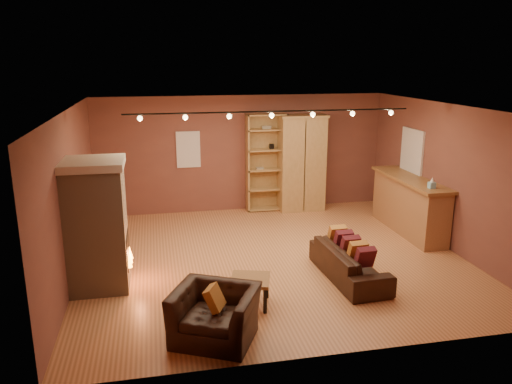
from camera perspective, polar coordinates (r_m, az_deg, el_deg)
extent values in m
plane|color=#AA663C|center=(9.48, 1.96, -7.52)|extent=(7.00, 7.00, 0.00)
plane|color=brown|center=(8.80, 2.12, 9.58)|extent=(7.00, 7.00, 0.00)
cube|color=brown|center=(12.15, -1.58, 4.41)|extent=(7.00, 0.02, 2.80)
cube|color=brown|center=(8.91, -20.41, -0.46)|extent=(0.02, 6.50, 2.80)
cube|color=brown|center=(10.42, 21.11, 1.62)|extent=(0.02, 6.50, 2.80)
cube|color=tan|center=(8.39, -17.70, -4.00)|extent=(0.90, 0.90, 2.00)
cube|color=beige|center=(8.12, -18.29, 3.09)|extent=(0.98, 0.98, 0.12)
cube|color=black|center=(8.49, -14.72, -6.43)|extent=(0.10, 0.65, 0.55)
cone|color=orange|center=(8.53, -14.26, -7.17)|extent=(0.10, 0.10, 0.22)
cube|color=white|center=(11.95, -7.74, 4.83)|extent=(0.56, 0.04, 0.86)
cube|color=tan|center=(12.28, 1.01, 3.51)|extent=(0.97, 0.04, 2.37)
cube|color=tan|center=(12.02, -0.98, 3.26)|extent=(0.04, 0.38, 2.37)
cube|color=tan|center=(12.23, 3.32, 3.44)|extent=(0.04, 0.38, 2.37)
cube|color=gray|center=(12.11, 0.44, 2.72)|extent=(0.18, 0.12, 0.05)
cube|color=black|center=(12.07, 1.80, 5.23)|extent=(0.10, 0.10, 0.12)
cube|color=tan|center=(12.40, 1.16, -1.84)|extent=(0.97, 0.38, 0.04)
cube|color=tan|center=(12.26, 1.17, 0.39)|extent=(0.97, 0.38, 0.03)
cube|color=tan|center=(12.15, 1.18, 2.61)|extent=(0.97, 0.38, 0.04)
cube|color=tan|center=(12.05, 1.20, 4.86)|extent=(0.97, 0.38, 0.04)
cube|color=tan|center=(11.98, 1.21, 7.14)|extent=(0.97, 0.38, 0.04)
cube|color=tan|center=(11.94, 1.22, 8.84)|extent=(0.97, 0.38, 0.04)
cube|color=tan|center=(12.24, 5.20, 3.20)|extent=(1.09, 0.60, 2.28)
cube|color=#986637|center=(11.96, 5.60, 2.92)|extent=(0.02, 0.01, 2.18)
cube|color=tan|center=(12.05, 5.33, 8.66)|extent=(1.15, 0.66, 0.06)
cube|color=#A6744C|center=(11.18, 17.08, -1.58)|extent=(0.54, 2.38, 1.14)
cube|color=#986637|center=(11.03, 17.32, 1.41)|extent=(0.66, 2.50, 0.06)
cube|color=#86BFD6|center=(10.24, 19.46, 0.74)|extent=(0.12, 0.12, 0.12)
cone|color=white|center=(10.22, 19.51, 1.35)|extent=(0.08, 0.08, 0.10)
cube|color=white|center=(11.53, 17.40, 4.42)|extent=(0.05, 0.90, 1.00)
imported|color=black|center=(8.66, 10.62, -7.39)|extent=(0.65, 1.91, 0.73)
cube|color=maroon|center=(8.13, 12.35, -7.29)|extent=(0.31, 0.25, 0.36)
cube|color=#C07A31|center=(8.35, 11.50, -6.61)|extent=(0.31, 0.25, 0.36)
cube|color=maroon|center=(8.58, 10.70, -5.97)|extent=(0.31, 0.25, 0.36)
cube|color=maroon|center=(8.81, 9.94, -5.37)|extent=(0.31, 0.25, 0.36)
cube|color=#C07A31|center=(9.05, 9.22, -4.79)|extent=(0.31, 0.25, 0.36)
imported|color=black|center=(6.77, -4.74, -12.88)|extent=(1.27, 1.10, 0.94)
cube|color=#C07A31|center=(6.71, -4.76, -12.00)|extent=(0.34, 0.37, 0.34)
cube|color=#986637|center=(7.61, -0.68, -9.99)|extent=(0.71, 0.71, 0.05)
cube|color=black|center=(7.46, -2.17, -12.44)|extent=(0.05, 0.05, 0.38)
cube|color=black|center=(7.54, 1.51, -12.11)|extent=(0.05, 0.05, 0.38)
cube|color=black|center=(7.88, -2.76, -10.86)|extent=(0.05, 0.05, 0.38)
cube|color=black|center=(7.96, 0.72, -10.57)|extent=(0.05, 0.05, 0.38)
cylinder|color=black|center=(9.00, 1.81, 9.19)|extent=(5.20, 0.03, 0.03)
sphere|color=#FFD88C|center=(8.77, -13.14, 8.20)|extent=(0.09, 0.09, 0.09)
sphere|color=#FFD88C|center=(8.78, -8.08, 8.45)|extent=(0.09, 0.09, 0.09)
sphere|color=#FFD88C|center=(8.86, -3.07, 8.63)|extent=(0.09, 0.09, 0.09)
sphere|color=#FFD88C|center=(9.01, 1.81, 8.75)|extent=(0.09, 0.09, 0.09)
sphere|color=#FFD88C|center=(9.21, 6.51, 8.80)|extent=(0.09, 0.09, 0.09)
sphere|color=#FFD88C|center=(9.48, 10.97, 8.80)|extent=(0.09, 0.09, 0.09)
sphere|color=#FFD88C|center=(9.80, 15.17, 8.75)|extent=(0.09, 0.09, 0.09)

